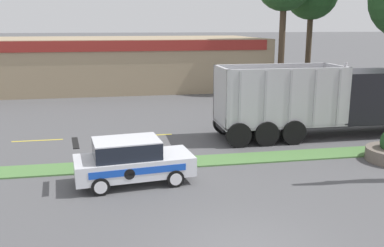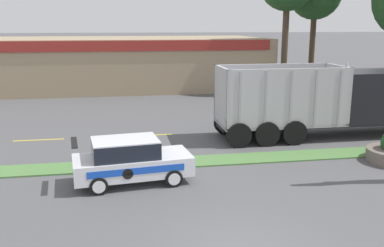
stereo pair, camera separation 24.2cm
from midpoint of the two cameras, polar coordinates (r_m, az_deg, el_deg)
The scene contains 9 objects.
grass_verge at distance 17.59m, azimuth -0.49°, elevation -5.09°, with size 120.00×1.39×0.06m, color #517F42.
centre_line_3 at distance 22.19m, azimuth -20.21°, elevation -2.14°, with size 2.40×0.14×0.01m, color yellow.
centre_line_4 at distance 21.91m, azimuth -6.16°, elevation -1.57°, with size 2.40×0.14×0.01m, color yellow.
centre_line_5 at distance 22.94m, azimuth 7.40°, elevation -0.94°, with size 2.40×0.14×0.01m, color yellow.
centre_line_6 at distance 25.12m, azimuth 19.21°, elevation -0.35°, with size 2.40×0.14×0.01m, color yellow.
dump_truck_lead at distance 22.97m, azimuth 19.76°, elevation 2.75°, with size 11.62×2.85×3.77m.
rally_car at distance 15.32m, azimuth -8.48°, elevation -4.90°, with size 4.30×2.27×1.64m.
traffic_cone at distance 17.17m, azimuth -5.98°, elevation -4.76°, with size 0.44×0.44×0.57m.
store_building_backdrop at distance 39.81m, azimuth -12.92°, elevation 7.93°, with size 29.28×12.10×4.36m.
Camera 1 is at (-3.06, -9.17, 5.51)m, focal length 40.00 mm.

